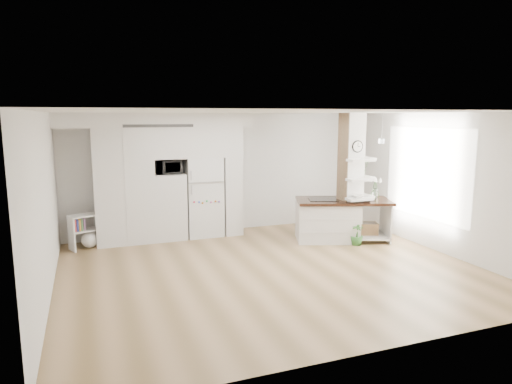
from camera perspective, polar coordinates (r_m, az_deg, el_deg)
floor at (r=8.03m, az=1.91°, el=-9.67°), size 7.00×6.00×0.01m
room at (r=7.63m, az=1.99°, el=3.62°), size 7.04×6.04×2.72m
cabinet_wall at (r=9.85m, az=-11.89°, el=2.71°), size 4.00×0.71×2.70m
refrigerator at (r=10.13m, az=-6.62°, el=-0.58°), size 0.78×0.69×1.75m
column at (r=9.79m, az=12.37°, el=1.73°), size 0.69×0.90×2.70m
window at (r=9.77m, az=20.50°, el=2.22°), size 0.00×2.40×2.40m
pendant_light at (r=8.53m, az=12.28°, el=5.81°), size 0.12×0.12×0.10m
kitchen_island at (r=9.89m, az=9.56°, el=-3.33°), size 2.16×1.54×1.45m
bookshelf at (r=9.80m, az=-20.39°, el=-4.87°), size 0.67×0.53×0.70m
floor_plant_a at (r=10.21m, az=10.63°, el=-4.12°), size 0.32×0.27×0.52m
floor_plant_b at (r=9.65m, az=12.46°, el=-5.12°), size 0.27×0.27×0.47m
microwave at (r=9.83m, az=-10.86°, el=3.10°), size 0.54×0.37×0.30m
shelf_plant at (r=10.04m, az=13.09°, el=2.90°), size 0.27×0.23×0.30m
decor_bowl at (r=9.61m, az=12.65°, el=-0.53°), size 0.22×0.22×0.05m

